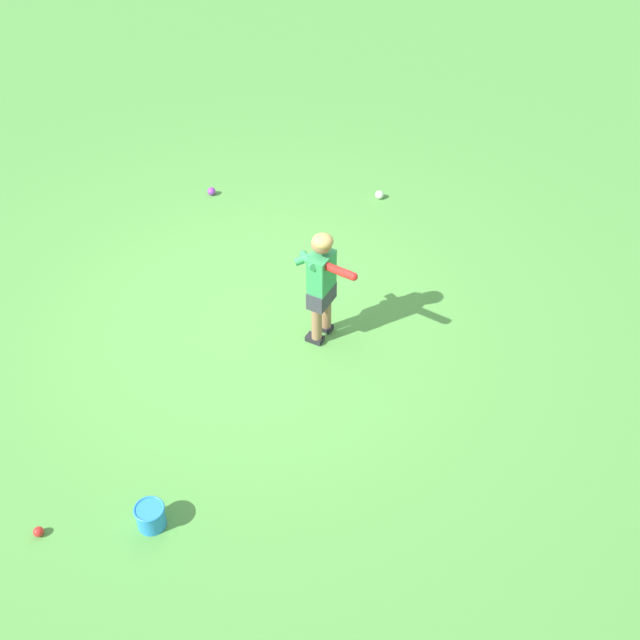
{
  "coord_description": "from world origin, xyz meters",
  "views": [
    {
      "loc": [
        -0.8,
        5.35,
        4.79
      ],
      "look_at": [
        -0.6,
        0.47,
        0.45
      ],
      "focal_mm": 45.19,
      "sensor_mm": 36.0,
      "label": 1
    }
  ],
  "objects": [
    {
      "name": "play_ball_midfield",
      "position": [
        1.26,
        2.28,
        0.04
      ],
      "size": [
        0.07,
        0.07,
        0.07
      ],
      "primitive_type": "sphere",
      "color": "red",
      "rests_on": "ground"
    },
    {
      "name": "play_ball_far_left",
      "position": [
        0.68,
        -2.03,
        0.04
      ],
      "size": [
        0.09,
        0.09,
        0.09
      ],
      "primitive_type": "sphere",
      "color": "purple",
      "rests_on": "ground"
    },
    {
      "name": "child_batter",
      "position": [
        -0.6,
        0.18,
        0.65
      ],
      "size": [
        0.53,
        0.45,
        1.08
      ],
      "color": "#232328",
      "rests_on": "ground"
    },
    {
      "name": "ground_plane",
      "position": [
        0.0,
        0.0,
        0.0
      ],
      "size": [
        40.0,
        40.0,
        0.0
      ],
      "primitive_type": "plane",
      "color": "#519942"
    },
    {
      "name": "toy_bucket",
      "position": [
        0.5,
        2.16,
        0.1
      ],
      "size": [
        0.22,
        0.22,
        0.19
      ],
      "color": "#2884DB",
      "rests_on": "ground"
    },
    {
      "name": "play_ball_near_batter",
      "position": [
        -1.13,
        -2.04,
        0.05
      ],
      "size": [
        0.09,
        0.09,
        0.09
      ],
      "primitive_type": "sphere",
      "color": "white",
      "rests_on": "ground"
    }
  ]
}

